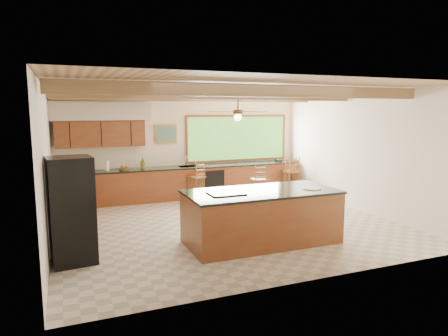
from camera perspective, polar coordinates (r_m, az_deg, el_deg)
name	(u,v)px	position (r m, az deg, el deg)	size (l,w,h in m)	color
ground	(226,224)	(9.01, 0.29, -7.98)	(7.20, 7.20, 0.00)	beige
room_shell	(209,124)	(9.21, -2.22, 6.34)	(7.27, 6.54, 3.02)	white
counter_run	(163,186)	(11.00, -8.67, -2.61)	(7.12, 3.10, 1.23)	brown
island	(261,216)	(7.71, 5.35, -6.90)	(2.90, 1.37, 1.03)	brown
refrigerator	(71,210)	(7.06, -20.96, -5.66)	(0.76, 0.74, 1.78)	black
bar_stool_a	(197,178)	(11.09, -3.92, -1.41)	(0.53, 0.53, 1.12)	brown
bar_stool_b	(260,180)	(10.90, 5.13, -1.74)	(0.44, 0.44, 1.07)	brown
bar_stool_c	(292,172)	(12.24, 9.75, -0.59)	(0.42, 0.42, 1.12)	brown
bar_stool_d	(290,171)	(12.33, 9.36, -0.47)	(0.48, 0.48, 1.14)	brown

